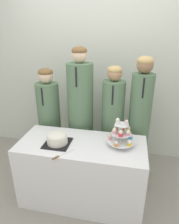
# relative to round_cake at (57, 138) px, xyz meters

# --- Properties ---
(ground_plane) EXTENTS (16.00, 16.00, 0.00)m
(ground_plane) POSITION_rel_round_cake_xyz_m (0.24, -0.24, -0.80)
(ground_plane) COLOR gray
(wall_back) EXTENTS (9.00, 0.06, 2.70)m
(wall_back) POSITION_rel_round_cake_xyz_m (0.24, 1.16, 0.55)
(wall_back) COLOR silver
(wall_back) RESTS_ON ground_plane
(table) EXTENTS (1.33, 0.60, 0.73)m
(table) POSITION_rel_round_cake_xyz_m (0.24, 0.06, -0.43)
(table) COLOR white
(table) RESTS_ON ground_plane
(round_cake) EXTENTS (0.26, 0.26, 0.13)m
(round_cake) POSITION_rel_round_cake_xyz_m (0.00, 0.00, 0.00)
(round_cake) COLOR black
(round_cake) RESTS_ON table
(cake_knife) EXTENTS (0.17, 0.20, 0.01)m
(cake_knife) POSITION_rel_round_cake_xyz_m (0.10, -0.20, -0.06)
(cake_knife) COLOR silver
(cake_knife) RESTS_ON table
(cupcake_stand) EXTENTS (0.28, 0.28, 0.29)m
(cupcake_stand) POSITION_rel_round_cake_xyz_m (0.64, 0.11, 0.07)
(cupcake_stand) COLOR silver
(cupcake_stand) RESTS_ON table
(student_0) EXTENTS (0.29, 0.30, 1.40)m
(student_0) POSITION_rel_round_cake_xyz_m (-0.33, 0.57, -0.14)
(student_0) COLOR #567556
(student_0) RESTS_ON ground_plane
(student_1) EXTENTS (0.32, 0.32, 1.66)m
(student_1) POSITION_rel_round_cake_xyz_m (0.10, 0.57, -0.02)
(student_1) COLOR #567556
(student_1) RESTS_ON ground_plane
(student_2) EXTENTS (0.27, 0.27, 1.46)m
(student_2) POSITION_rel_round_cake_xyz_m (0.51, 0.57, -0.10)
(student_2) COLOR #567556
(student_2) RESTS_ON ground_plane
(student_3) EXTENTS (0.26, 0.26, 1.57)m
(student_3) POSITION_rel_round_cake_xyz_m (0.83, 0.57, -0.04)
(student_3) COLOR #567556
(student_3) RESTS_ON ground_plane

